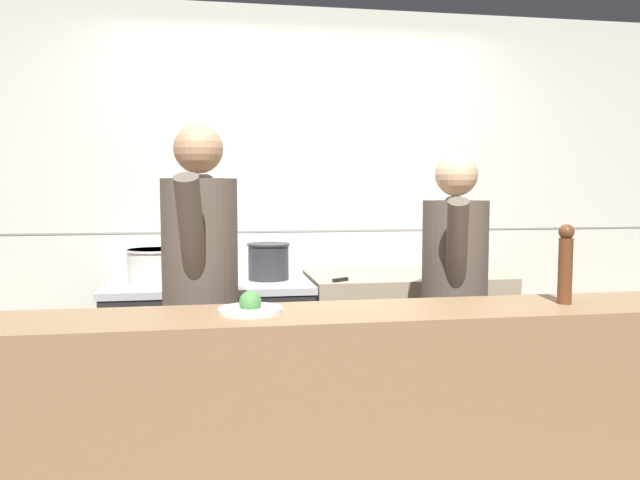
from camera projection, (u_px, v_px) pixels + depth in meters
The scene contains 12 objects.
wall_back_tiled at pixel (299, 208), 4.13m from camera, with size 8.00×0.06×2.60m.
oven_range at pixel (211, 355), 3.71m from camera, with size 1.18×0.71×0.88m.
prep_counter at pixel (405, 345), 3.91m from camera, with size 1.21×0.65×0.90m.
pass_counter at pixel (366, 429), 2.48m from camera, with size 3.09×0.45×0.95m.
stock_pot at pixel (154, 265), 3.64m from camera, with size 0.31×0.31×0.19m.
sauce_pot at pixel (268, 260), 3.74m from camera, with size 0.26×0.26×0.22m.
mixing_bowl_steel at pixel (454, 266), 3.88m from camera, with size 0.30×0.30×0.10m.
chefs_knife at pixel (353, 279), 3.64m from camera, with size 0.34×0.24×0.02m.
plated_dish_main at pixel (250, 307), 2.39m from camera, with size 0.25×0.25×0.09m.
pepper_mill at pixel (565, 262), 2.56m from camera, with size 0.06×0.06×0.33m.
chef_head_cook at pixel (201, 289), 2.91m from camera, with size 0.40×0.76×1.73m.
chef_sous at pixel (454, 296), 3.13m from camera, with size 0.42×0.69×1.60m.
Camera 1 is at (-0.56, -2.65, 1.43)m, focal length 35.00 mm.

